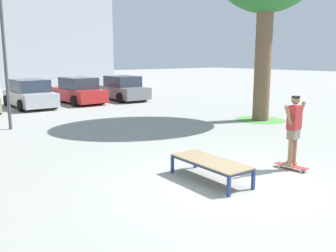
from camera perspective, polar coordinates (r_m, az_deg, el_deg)
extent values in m
plane|color=#999993|center=(8.05, 9.75, -8.92)|extent=(120.00, 120.00, 0.00)
cube|color=navy|center=(8.62, 0.68, -6.10)|extent=(0.06, 0.06, 0.38)
cube|color=navy|center=(9.03, 4.26, -5.33)|extent=(0.06, 0.06, 0.38)
cube|color=navy|center=(7.30, 9.43, -9.41)|extent=(0.06, 0.06, 0.38)
cube|color=navy|center=(7.79, 13.10, -8.25)|extent=(0.06, 0.06, 0.38)
cylinder|color=navy|center=(7.87, 4.69, -6.15)|extent=(0.12, 1.90, 0.05)
cylinder|color=navy|center=(8.32, 8.38, -5.29)|extent=(0.12, 1.90, 0.05)
cylinder|color=navy|center=(8.76, 2.52, -4.36)|extent=(0.76, 0.08, 0.05)
cylinder|color=navy|center=(7.47, 11.39, -7.26)|extent=(0.76, 0.08, 0.05)
cube|color=#847051|center=(8.08, 6.60, -5.44)|extent=(0.83, 1.93, 0.03)
cube|color=#B23333|center=(9.40, 18.61, -5.90)|extent=(0.30, 0.82, 0.02)
cylinder|color=silver|center=(9.47, 16.87, -6.03)|extent=(0.04, 0.06, 0.06)
cylinder|color=silver|center=(9.60, 17.29, -5.83)|extent=(0.04, 0.06, 0.06)
cylinder|color=silver|center=(9.24, 19.94, -6.64)|extent=(0.04, 0.06, 0.06)
cylinder|color=silver|center=(9.37, 20.34, -6.42)|extent=(0.04, 0.06, 0.06)
cylinder|color=#8E6647|center=(9.21, 18.49, -3.54)|extent=(0.11, 0.11, 0.82)
cube|color=#99704C|center=(9.33, 18.08, -5.73)|extent=(0.13, 0.25, 0.07)
cylinder|color=#8E6647|center=(9.38, 19.04, -3.32)|extent=(0.11, 0.11, 0.82)
cube|color=#99704C|center=(9.50, 18.63, -5.46)|extent=(0.13, 0.25, 0.07)
cube|color=#756B5B|center=(9.22, 18.90, -1.17)|extent=(0.32, 0.24, 0.24)
cube|color=maroon|center=(9.15, 19.06, 1.28)|extent=(0.38, 0.26, 0.56)
cylinder|color=#8E6647|center=(8.87, 18.24, 1.55)|extent=(0.41, 0.13, 0.52)
cylinder|color=#8E6647|center=(9.40, 19.89, 1.95)|extent=(0.41, 0.13, 0.52)
sphere|color=#8E6647|center=(9.09, 19.21, 3.83)|extent=(0.20, 0.20, 0.20)
cylinder|color=black|center=(9.08, 19.24, 4.27)|extent=(0.19, 0.19, 0.05)
cylinder|color=brown|center=(16.06, 14.52, 9.60)|extent=(0.69, 0.69, 4.92)
cylinder|color=#519342|center=(16.28, 14.12, 0.93)|extent=(2.13, 2.13, 0.01)
cube|color=#B7BABF|center=(21.02, -20.68, 4.11)|extent=(1.73, 4.21, 0.70)
cube|color=#2D3847|center=(20.82, -20.67, 5.91)|extent=(1.57, 2.11, 0.64)
cylinder|color=black|center=(22.07, -23.75, 3.63)|extent=(0.22, 0.60, 0.60)
cylinder|color=black|center=(22.53, -19.56, 4.05)|extent=(0.22, 0.60, 0.60)
cylinder|color=black|center=(19.57, -21.88, 2.97)|extent=(0.22, 0.60, 0.60)
cylinder|color=black|center=(20.09, -17.22, 3.44)|extent=(0.22, 0.60, 0.60)
cube|color=red|center=(22.18, -13.84, 4.80)|extent=(1.84, 4.25, 0.70)
cube|color=#2D3847|center=(21.99, -13.74, 6.51)|extent=(1.63, 2.15, 0.64)
cylinder|color=black|center=(23.03, -17.15, 4.32)|extent=(0.24, 0.61, 0.60)
cylinder|color=black|center=(23.74, -13.36, 4.69)|extent=(0.24, 0.61, 0.60)
cylinder|color=black|center=(20.67, -14.33, 3.78)|extent=(0.24, 0.61, 0.60)
cylinder|color=black|center=(21.45, -10.23, 4.19)|extent=(0.24, 0.61, 0.60)
cube|color=slate|center=(23.28, -7.24, 5.30)|extent=(1.75, 4.22, 0.70)
cube|color=#2D3847|center=(23.10, -7.09, 6.93)|extent=(1.58, 2.12, 0.64)
cylinder|color=black|center=(24.04, -10.55, 4.87)|extent=(0.23, 0.60, 0.60)
cylinder|color=black|center=(24.84, -7.05, 5.15)|extent=(0.23, 0.60, 0.60)
cylinder|color=black|center=(21.76, -7.43, 4.36)|extent=(0.23, 0.60, 0.60)
cylinder|color=black|center=(22.65, -3.69, 4.68)|extent=(0.23, 0.60, 0.60)
cylinder|color=#4C4C51|center=(14.73, -24.03, 10.08)|extent=(0.12, 0.12, 5.50)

